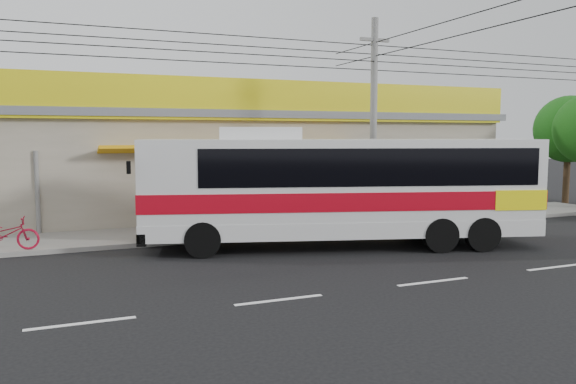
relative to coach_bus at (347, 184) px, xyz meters
name	(u,v)px	position (x,y,z in m)	size (l,w,h in m)	color
ground	(379,260)	(-0.08, -2.09, -2.02)	(120.00, 120.00, 0.00)	black
sidewalk	(296,226)	(-0.08, 3.91, -1.94)	(30.00, 3.20, 0.15)	gray
lane_markings	(433,282)	(-0.08, -4.59, -2.02)	(50.00, 0.12, 0.01)	silver
storefront_building	(250,161)	(-0.09, 9.45, 0.28)	(22.60, 9.20, 5.70)	gray
coach_bus	(347,184)	(0.00, 0.00, 0.00)	(12.46, 5.88, 3.77)	silver
motorbike_red	(5,234)	(-9.89, 2.61, -1.38)	(0.65, 1.86, 0.98)	maroon
utility_pole	(374,56)	(2.18, 2.11, 4.30)	(34.00, 14.00, 7.66)	slate
tree_far	(571,131)	(15.21, 5.02, 1.69)	(3.30, 3.30, 5.48)	#2F1F13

